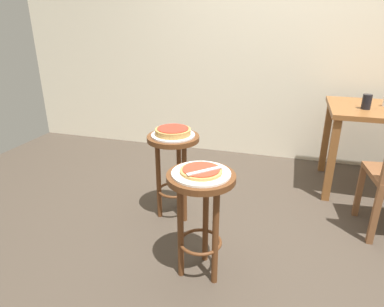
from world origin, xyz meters
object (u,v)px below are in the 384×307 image
Objects in this scene: cup_near_edge at (367,102)px; pizza_server_knife at (206,170)px; stool_middle at (174,158)px; stool_foreground at (201,202)px; pizza_foreground at (201,171)px; pizza_middle at (173,131)px; serving_plate_foreground at (201,173)px; serving_plate_middle at (173,135)px.

cup_near_edge is 1.71m from pizza_server_knife.
stool_middle is 0.73m from pizza_server_knife.
stool_foreground is at bearing 101.04° from pizza_server_knife.
pizza_foreground is (0.00, 0.00, 0.19)m from stool_foreground.
cup_near_edge is at bearing 9.79° from pizza_server_knife.
pizza_server_knife is (0.03, -0.02, 0.01)m from pizza_foreground.
pizza_foreground is at bearing -57.25° from pizza_middle.
pizza_middle is at bearing 90.00° from stool_middle.
pizza_server_knife reaches higher than serving_plate_foreground.
pizza_foreground is 0.70m from stool_middle.
serving_plate_foreground is at bearing -57.25° from pizza_middle.
stool_foreground is 2.85× the size of pizza_foreground.
serving_plate_middle reaches higher than stool_foreground.
pizza_foreground is at bearing 101.04° from pizza_server_knife.
serving_plate_middle is at bearing 122.75° from pizza_foreground.
serving_plate_middle is 1.60m from cup_near_edge.
cup_near_edge is (1.00, 1.38, 0.33)m from stool_foreground.
serving_plate_foreground is 0.49× the size of stool_middle.
stool_middle is at bearing 122.75° from serving_plate_foreground.
serving_plate_middle reaches higher than stool_middle.
cup_near_edge is at bearing 53.85° from pizza_foreground.
stool_middle is at bearing 122.75° from stool_foreground.
cup_near_edge reaches higher than pizza_middle.
pizza_foreground reaches higher than stool_foreground.
pizza_middle is at bearing 122.75° from pizza_foreground.
stool_middle is 2.96× the size of pizza_server_knife.
pizza_foreground is at bearing 0.00° from serving_plate_foreground.
pizza_middle is (-0.36, 0.56, 0.03)m from serving_plate_foreground.
serving_plate_middle is at bearing 122.75° from serving_plate_foreground.
serving_plate_foreground is 1.41× the size of pizza_foreground.
serving_plate_middle is at bearing 78.65° from pizza_server_knife.
serving_plate_foreground is at bearing -57.25° from stool_middle.
serving_plate_middle is at bearing -149.28° from cup_near_edge.
cup_near_edge is (1.37, 0.81, 0.15)m from serving_plate_middle.
cup_near_edge is (1.00, 1.38, 0.15)m from serving_plate_foreground.
serving_plate_foreground is 0.02m from pizza_foreground.
stool_middle is at bearing -90.00° from pizza_middle.
cup_near_edge reaches higher than pizza_foreground.
pizza_middle reaches higher than stool_middle.
pizza_server_knife is at bearing -56.07° from serving_plate_middle.
pizza_middle is at bearing 122.75° from stool_foreground.
serving_plate_middle is (0.00, 0.00, 0.18)m from stool_middle.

